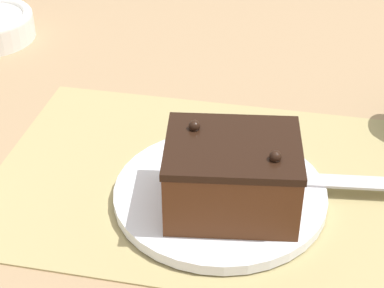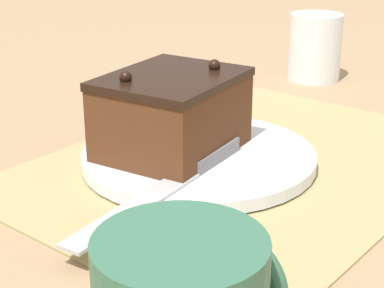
{
  "view_description": "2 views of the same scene",
  "coord_description": "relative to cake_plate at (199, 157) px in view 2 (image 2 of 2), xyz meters",
  "views": [
    {
      "loc": [
        -0.11,
        0.57,
        0.45
      ],
      "look_at": [
        -0.0,
        0.03,
        0.07
      ],
      "focal_mm": 60.0,
      "sensor_mm": 36.0,
      "label": 1
    },
    {
      "loc": [
        -0.49,
        -0.33,
        0.25
      ],
      "look_at": [
        -0.05,
        0.02,
        0.03
      ],
      "focal_mm": 60.0,
      "sensor_mm": 36.0,
      "label": 2
    }
  ],
  "objects": [
    {
      "name": "ground_plane",
      "position": [
        0.03,
        -0.03,
        -0.01
      ],
      "size": [
        3.0,
        3.0,
        0.0
      ],
      "primitive_type": "plane",
      "color": "#9E7F5B"
    },
    {
      "name": "placemat_woven",
      "position": [
        0.03,
        -0.03,
        -0.01
      ],
      "size": [
        0.46,
        0.34,
        0.0
      ],
      "primitive_type": "cube",
      "color": "tan",
      "rests_on": "ground_plane"
    },
    {
      "name": "cake_plate",
      "position": [
        0.0,
        0.0,
        0.0
      ],
      "size": [
        0.23,
        0.23,
        0.01
      ],
      "color": "white",
      "rests_on": "placemat_woven"
    },
    {
      "name": "chocolate_cake",
      "position": [
        -0.01,
        0.02,
        0.04
      ],
      "size": [
        0.15,
        0.13,
        0.09
      ],
      "rotation": [
        0.0,
        0.0,
        0.14
      ],
      "color": "#512D19",
      "rests_on": "cake_plate"
    },
    {
      "name": "serving_knife",
      "position": [
        -0.05,
        -0.03,
        0.01
      ],
      "size": [
        0.24,
        0.05,
        0.01
      ],
      "rotation": [
        0.0,
        0.0,
        1.69
      ],
      "color": "slate",
      "rests_on": "cake_plate"
    },
    {
      "name": "drinking_glass",
      "position": [
        0.36,
        0.07,
        0.04
      ],
      "size": [
        0.08,
        0.08,
        0.09
      ],
      "color": "white",
      "rests_on": "ground_plane"
    }
  ]
}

